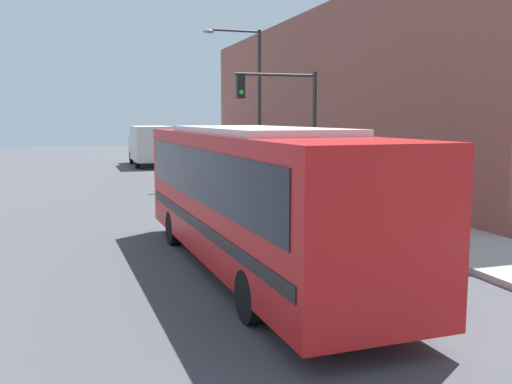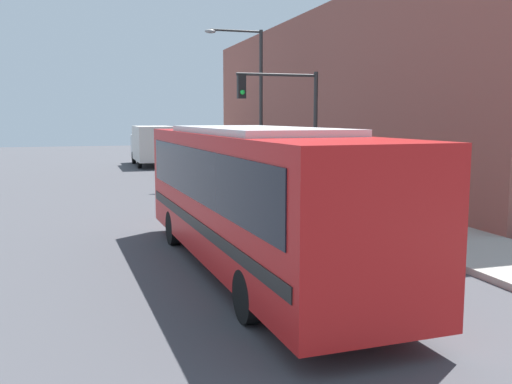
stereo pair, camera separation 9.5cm
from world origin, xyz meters
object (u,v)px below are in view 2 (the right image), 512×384
object	(u,v)px
street_lamp	(254,92)
city_bus	(253,190)
fire_hydrant	(370,210)
traffic_light_pole	(288,113)
delivery_truck	(152,144)

from	to	relation	value
street_lamp	city_bus	bearing A→B (deg)	-107.15
fire_hydrant	traffic_light_pole	bearing A→B (deg)	101.82
fire_hydrant	traffic_light_pole	size ratio (longest dim) A/B	0.16
traffic_light_pole	fire_hydrant	bearing A→B (deg)	-78.18
traffic_light_pole	street_lamp	distance (m)	7.38
street_lamp	traffic_light_pole	bearing A→B (deg)	-96.75
delivery_truck	street_lamp	world-z (taller)	street_lamp
city_bus	street_lamp	xyz separation A→B (m)	(4.94, 16.01, 2.85)
fire_hydrant	street_lamp	distance (m)	12.74
fire_hydrant	city_bus	bearing A→B (deg)	-142.01
city_bus	fire_hydrant	xyz separation A→B (m)	(5.08, 3.97, -1.31)
city_bus	traffic_light_pole	world-z (taller)	traffic_light_pole
fire_hydrant	traffic_light_pole	distance (m)	5.78
fire_hydrant	street_lamp	bearing A→B (deg)	90.68
city_bus	traffic_light_pole	bearing A→B (deg)	62.92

